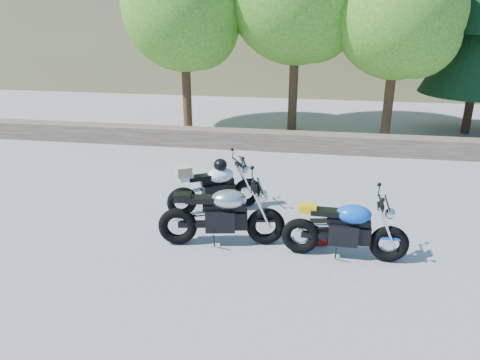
% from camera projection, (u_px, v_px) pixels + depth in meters
% --- Properties ---
extents(ground, '(90.00, 90.00, 0.00)m').
position_uv_depth(ground, '(219.00, 240.00, 8.07)').
color(ground, gray).
rests_on(ground, ground).
extents(stone_wall, '(22.00, 0.55, 0.50)m').
position_uv_depth(stone_wall, '(259.00, 140.00, 13.05)').
color(stone_wall, '#483D30').
rests_on(stone_wall, ground).
extents(tree_decid_left, '(3.67, 3.67, 5.62)m').
position_uv_depth(tree_decid_left, '(186.00, 10.00, 13.72)').
color(tree_decid_left, '#382314').
rests_on(tree_decid_left, ground).
extents(tree_decid_right, '(3.54, 3.54, 5.41)m').
position_uv_depth(tree_decid_right, '(403.00, 16.00, 12.67)').
color(tree_decid_right, '#382314').
rests_on(tree_decid_right, ground).
extents(silver_bike, '(2.13, 0.68, 1.07)m').
position_uv_depth(silver_bike, '(222.00, 216.00, 7.77)').
color(silver_bike, black).
rests_on(silver_bike, ground).
extents(white_bike, '(1.73, 1.09, 1.06)m').
position_uv_depth(white_bike, '(215.00, 186.00, 9.02)').
color(white_bike, black).
rests_on(white_bike, ground).
extents(blue_bike, '(2.00, 0.63, 1.00)m').
position_uv_depth(blue_bike, '(346.00, 230.00, 7.37)').
color(blue_bike, black).
rests_on(blue_bike, ground).
extents(backpack, '(0.34, 0.31, 0.40)m').
position_uv_depth(backpack, '(319.00, 232.00, 7.93)').
color(backpack, black).
rests_on(backpack, ground).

